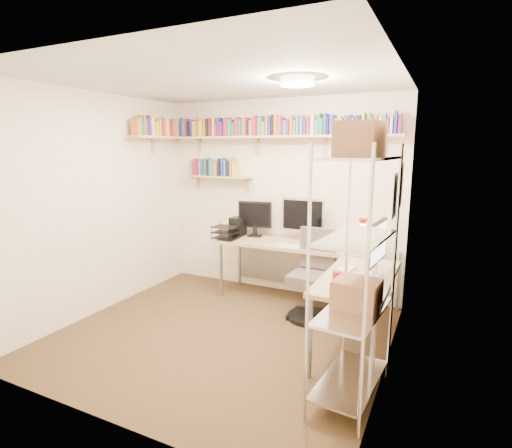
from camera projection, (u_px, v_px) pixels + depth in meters
The scene contains 6 objects.
ground at pixel (222, 334), 4.11m from camera, with size 3.20×3.20×0.00m, color #432F1D.
room_shell at pixel (220, 184), 3.82m from camera, with size 3.24×3.04×2.52m.
wall_shelves at pixel (243, 136), 5.06m from camera, with size 3.12×1.09×0.80m.
corner_desk at pixel (299, 250), 4.59m from camera, with size 2.28×1.89×1.29m.
office_chair at pixel (313, 281), 4.45m from camera, with size 0.53×0.54×1.00m.
wire_rack at pixel (357, 240), 2.84m from camera, with size 0.48×0.86×2.06m.
Camera 1 is at (1.97, -3.29, 1.89)m, focal length 28.00 mm.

